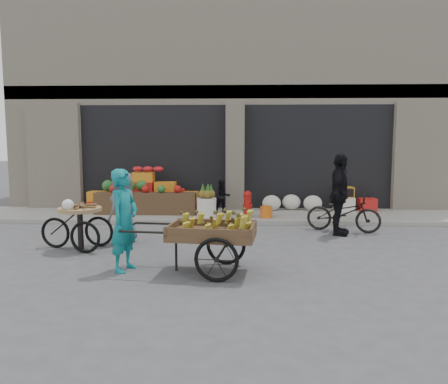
{
  "coord_description": "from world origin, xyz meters",
  "views": [
    {
      "loc": [
        0.13,
        -7.98,
        2.12
      ],
      "look_at": [
        -0.18,
        0.88,
        1.1
      ],
      "focal_mm": 35.0,
      "sensor_mm": 36.0,
      "label": 1
    }
  ],
  "objects_px": {
    "seated_person": "(222,197)",
    "banana_cart": "(209,229)",
    "pineapple_bin": "(207,207)",
    "fire_hydrant": "(248,203)",
    "orange_bucket": "(266,212)",
    "cyclist": "(339,195)",
    "vendor_grey": "(123,207)",
    "vendor_woman": "(124,220)",
    "bicycle": "(343,213)",
    "tricycle_cart": "(80,221)"
  },
  "relations": [
    {
      "from": "orange_bucket",
      "to": "banana_cart",
      "type": "relative_size",
      "value": 0.13
    },
    {
      "from": "pineapple_bin",
      "to": "bicycle",
      "type": "relative_size",
      "value": 0.3
    },
    {
      "from": "vendor_grey",
      "to": "bicycle",
      "type": "xyz_separation_m",
      "value": [
        4.91,
        1.34,
        -0.3
      ]
    },
    {
      "from": "banana_cart",
      "to": "vendor_grey",
      "type": "relative_size",
      "value": 1.61
    },
    {
      "from": "orange_bucket",
      "to": "vendor_woman",
      "type": "relative_size",
      "value": 0.19
    },
    {
      "from": "tricycle_cart",
      "to": "vendor_grey",
      "type": "distance_m",
      "value": 0.95
    },
    {
      "from": "bicycle",
      "to": "banana_cart",
      "type": "bearing_deg",
      "value": 158.04
    },
    {
      "from": "tricycle_cart",
      "to": "orange_bucket",
      "type": "bearing_deg",
      "value": 47.65
    },
    {
      "from": "orange_bucket",
      "to": "vendor_woman",
      "type": "bearing_deg",
      "value": -120.14
    },
    {
      "from": "seated_person",
      "to": "tricycle_cart",
      "type": "xyz_separation_m",
      "value": [
        -2.67,
        -3.81,
        -0.02
      ]
    },
    {
      "from": "pineapple_bin",
      "to": "banana_cart",
      "type": "distance_m",
      "value": 4.69
    },
    {
      "from": "vendor_grey",
      "to": "seated_person",
      "type": "bearing_deg",
      "value": 176.32
    },
    {
      "from": "banana_cart",
      "to": "pineapple_bin",
      "type": "bearing_deg",
      "value": 101.55
    },
    {
      "from": "pineapple_bin",
      "to": "bicycle",
      "type": "xyz_separation_m",
      "value": [
        3.35,
        -1.27,
        0.08
      ]
    },
    {
      "from": "banana_cart",
      "to": "bicycle",
      "type": "bearing_deg",
      "value": 55.55
    },
    {
      "from": "tricycle_cart",
      "to": "vendor_woman",
      "type": "bearing_deg",
      "value": -38.86
    },
    {
      "from": "fire_hydrant",
      "to": "vendor_grey",
      "type": "relative_size",
      "value": 0.47
    },
    {
      "from": "orange_bucket",
      "to": "tricycle_cart",
      "type": "bearing_deg",
      "value": -141.24
    },
    {
      "from": "banana_cart",
      "to": "bicycle",
      "type": "distance_m",
      "value": 4.5
    },
    {
      "from": "cyclist",
      "to": "vendor_grey",
      "type": "bearing_deg",
      "value": 120.47
    },
    {
      "from": "fire_hydrant",
      "to": "vendor_woman",
      "type": "height_order",
      "value": "vendor_woman"
    },
    {
      "from": "fire_hydrant",
      "to": "bicycle",
      "type": "height_order",
      "value": "bicycle"
    },
    {
      "from": "pineapple_bin",
      "to": "vendor_grey",
      "type": "bearing_deg",
      "value": -120.77
    },
    {
      "from": "vendor_grey",
      "to": "cyclist",
      "type": "distance_m",
      "value": 4.8
    },
    {
      "from": "seated_person",
      "to": "tricycle_cart",
      "type": "bearing_deg",
      "value": -135.04
    },
    {
      "from": "seated_person",
      "to": "fire_hydrant",
      "type": "bearing_deg",
      "value": -52.88
    },
    {
      "from": "fire_hydrant",
      "to": "pineapple_bin",
      "type": "bearing_deg",
      "value": 177.4
    },
    {
      "from": "seated_person",
      "to": "banana_cart",
      "type": "distance_m",
      "value": 5.26
    },
    {
      "from": "fire_hydrant",
      "to": "vendor_woman",
      "type": "bearing_deg",
      "value": -114.9
    },
    {
      "from": "vendor_woman",
      "to": "tricycle_cart",
      "type": "distance_m",
      "value": 1.89
    },
    {
      "from": "banana_cart",
      "to": "vendor_grey",
      "type": "distance_m",
      "value": 2.82
    },
    {
      "from": "banana_cart",
      "to": "vendor_woman",
      "type": "relative_size",
      "value": 1.44
    },
    {
      "from": "vendor_woman",
      "to": "cyclist",
      "type": "relative_size",
      "value": 0.91
    },
    {
      "from": "banana_cart",
      "to": "tricycle_cart",
      "type": "xyz_separation_m",
      "value": [
        -2.66,
        1.45,
        -0.15
      ]
    },
    {
      "from": "seated_person",
      "to": "bicycle",
      "type": "bearing_deg",
      "value": -42.42
    },
    {
      "from": "vendor_woman",
      "to": "vendor_grey",
      "type": "height_order",
      "value": "vendor_woman"
    },
    {
      "from": "banana_cart",
      "to": "bicycle",
      "type": "xyz_separation_m",
      "value": [
        2.96,
        3.38,
        -0.26
      ]
    },
    {
      "from": "bicycle",
      "to": "cyclist",
      "type": "xyz_separation_m",
      "value": [
        -0.2,
        -0.4,
        0.48
      ]
    },
    {
      "from": "orange_bucket",
      "to": "cyclist",
      "type": "height_order",
      "value": "cyclist"
    },
    {
      "from": "bicycle",
      "to": "fire_hydrant",
      "type": "bearing_deg",
      "value": 80.67
    },
    {
      "from": "bicycle",
      "to": "seated_person",
      "type": "bearing_deg",
      "value": 76.79
    },
    {
      "from": "tricycle_cart",
      "to": "vendor_grey",
      "type": "height_order",
      "value": "vendor_grey"
    },
    {
      "from": "orange_bucket",
      "to": "tricycle_cart",
      "type": "xyz_separation_m",
      "value": [
        -3.87,
        -3.11,
        0.3
      ]
    },
    {
      "from": "tricycle_cart",
      "to": "cyclist",
      "type": "relative_size",
      "value": 0.78
    },
    {
      "from": "fire_hydrant",
      "to": "bicycle",
      "type": "distance_m",
      "value": 2.56
    },
    {
      "from": "orange_bucket",
      "to": "cyclist",
      "type": "xyz_separation_m",
      "value": [
        1.55,
        -1.57,
        0.66
      ]
    },
    {
      "from": "orange_bucket",
      "to": "bicycle",
      "type": "xyz_separation_m",
      "value": [
        1.75,
        -1.17,
        0.18
      ]
    },
    {
      "from": "pineapple_bin",
      "to": "fire_hydrant",
      "type": "height_order",
      "value": "fire_hydrant"
    },
    {
      "from": "bicycle",
      "to": "cyclist",
      "type": "bearing_deg",
      "value": 172.65
    },
    {
      "from": "tricycle_cart",
      "to": "vendor_grey",
      "type": "bearing_deg",
      "value": 48.66
    }
  ]
}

